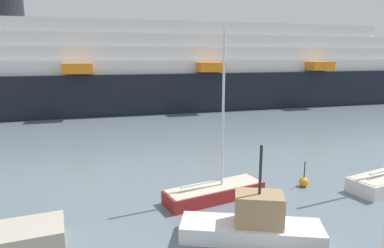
{
  "coord_description": "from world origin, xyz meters",
  "views": [
    {
      "loc": [
        -5.94,
        -9.23,
        8.17
      ],
      "look_at": [
        0.0,
        17.45,
        2.56
      ],
      "focal_mm": 31.86,
      "sensor_mm": 36.0,
      "label": 1
    }
  ],
  "objects": [
    {
      "name": "channel_buoy_0",
      "position": [
        5.33,
        8.99,
        0.31
      ],
      "size": [
        0.59,
        0.59,
        1.63
      ],
      "color": "orange",
      "rests_on": "ground_plane"
    },
    {
      "name": "cruise_ship",
      "position": [
        -2.35,
        43.9,
        5.71
      ],
      "size": [
        101.23,
        20.16,
        17.81
      ],
      "rotation": [
        0.0,
        0.0,
        0.06
      ],
      "color": "black",
      "rests_on": "ground_plane"
    },
    {
      "name": "sailboat_0",
      "position": [
        -0.67,
        8.41,
        0.49
      ],
      "size": [
        6.16,
        3.25,
        9.45
      ],
      "rotation": [
        0.0,
        0.0,
        0.27
      ],
      "color": "maroon",
      "rests_on": "ground_plane"
    },
    {
      "name": "fishing_boat_1",
      "position": [
        -0.23,
        3.81,
        0.74
      ],
      "size": [
        6.52,
        3.76,
        4.39
      ],
      "rotation": [
        0.0,
        0.0,
        -0.34
      ],
      "color": "white",
      "rests_on": "ground_plane"
    }
  ]
}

